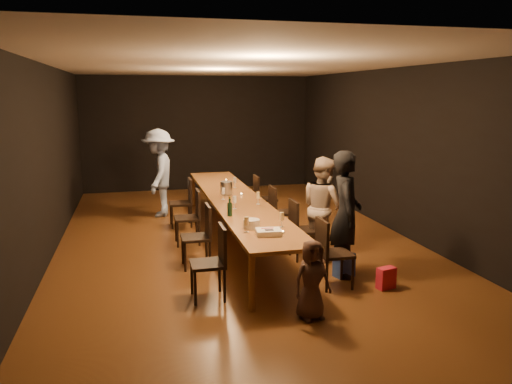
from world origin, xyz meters
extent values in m
plane|color=#401D10|center=(0.00, 0.00, 0.00)|extent=(10.00, 10.00, 0.00)
cube|color=black|center=(0.00, 5.00, 1.50)|extent=(6.00, 0.04, 3.00)
cube|color=black|center=(0.00, -5.00, 1.50)|extent=(6.00, 0.04, 3.00)
cube|color=black|center=(-3.00, 0.00, 1.50)|extent=(0.04, 10.00, 3.00)
cube|color=black|center=(3.00, 0.00, 1.50)|extent=(0.04, 10.00, 3.00)
cube|color=silver|center=(0.00, 0.00, 3.00)|extent=(6.00, 10.00, 0.04)
cube|color=olive|center=(0.00, 0.00, 0.72)|extent=(0.90, 6.00, 0.05)
cylinder|color=olive|center=(-0.40, -2.90, 0.35)|extent=(0.08, 0.08, 0.70)
cylinder|color=olive|center=(0.40, -2.90, 0.35)|extent=(0.08, 0.08, 0.70)
cylinder|color=olive|center=(-0.40, 2.90, 0.35)|extent=(0.08, 0.08, 0.70)
cylinder|color=olive|center=(0.40, 2.90, 0.35)|extent=(0.08, 0.08, 0.70)
imported|color=black|center=(1.15, -2.03, 0.89)|extent=(0.60, 0.74, 1.77)
imported|color=tan|center=(1.15, -1.19, 0.79)|extent=(0.76, 0.88, 1.59)
imported|color=#8097C7|center=(-1.19, 2.15, 0.91)|extent=(0.89, 1.29, 1.82)
imported|color=#462E27|center=(0.22, -3.24, 0.46)|extent=(0.49, 0.37, 0.92)
cube|color=red|center=(1.48, -2.64, 0.14)|extent=(0.27, 0.18, 0.29)
cube|color=#23439B|center=(1.12, -2.10, 0.17)|extent=(0.31, 0.25, 0.34)
cube|color=white|center=(-0.04, -2.32, 0.79)|extent=(0.34, 0.29, 0.07)
cube|color=black|center=(-0.04, -2.35, 0.82)|extent=(0.12, 0.09, 0.00)
cube|color=red|center=(-0.04, -2.26, 0.82)|extent=(0.17, 0.04, 0.00)
cylinder|color=white|center=(-0.18, -1.96, 0.81)|extent=(0.28, 0.28, 0.12)
cylinder|color=#B9B9BE|center=(-0.10, 0.37, 0.87)|extent=(0.25, 0.25, 0.24)
cylinder|color=#B2B7B2|center=(0.15, -2.30, 0.77)|extent=(0.05, 0.05, 0.03)
cylinder|color=#B2B7B2|center=(0.15, 0.24, 0.77)|extent=(0.05, 0.05, 0.03)
cylinder|color=#B2B7B2|center=(0.15, 1.75, 0.77)|extent=(0.05, 0.05, 0.03)
camera|label=1|loc=(-1.67, -8.28, 2.53)|focal=35.00mm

